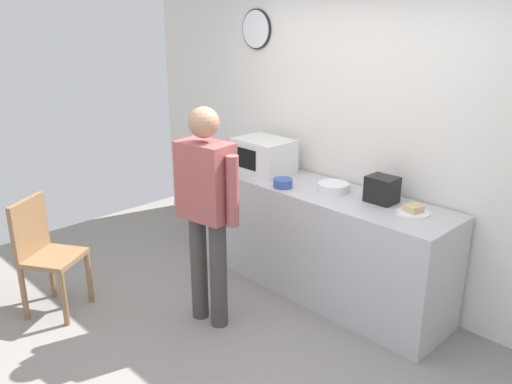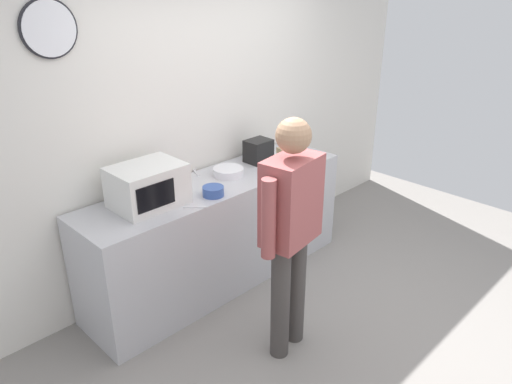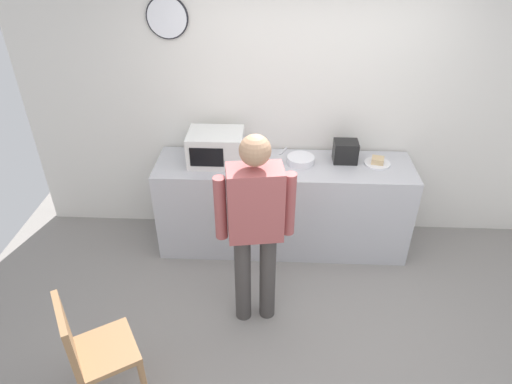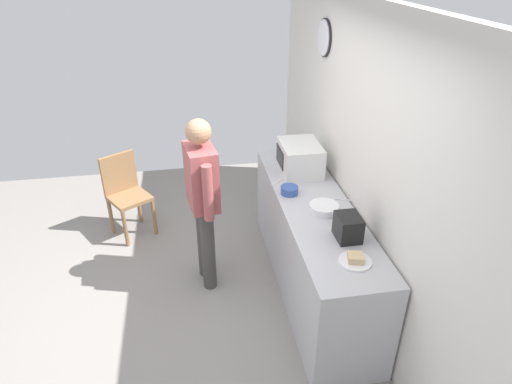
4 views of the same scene
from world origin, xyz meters
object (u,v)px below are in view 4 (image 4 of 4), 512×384
salad_bowl (289,190)px  cereal_bowl (324,208)px  sandwich_plate (355,260)px  toaster (348,227)px  microwave (300,158)px  spoon_utensil (344,200)px  wooden_chair (126,191)px  fork_utensil (277,182)px  person_standing (202,193)px

salad_bowl → cereal_bowl: salad_bowl is taller
sandwich_plate → toaster: size_ratio=1.09×
microwave → toaster: size_ratio=2.27×
sandwich_plate → cereal_bowl: bearing=-178.9°
spoon_utensil → wooden_chair: bearing=-121.0°
spoon_utensil → cereal_bowl: bearing=-56.5°
sandwich_plate → toaster: 0.31m
microwave → cereal_bowl: 0.79m
toaster → spoon_utensil: 0.60m
cereal_bowl → spoon_utensil: size_ratio=1.49×
fork_utensil → wooden_chair: wooden_chair is taller
salad_bowl → wooden_chair: (-1.05, -1.62, -0.44)m
fork_utensil → spoon_utensil: 0.67m
cereal_bowl → wooden_chair: size_ratio=0.27×
toaster → fork_utensil: (-0.99, -0.35, -0.10)m
microwave → wooden_chair: microwave is taller
fork_utensil → person_standing: size_ratio=0.10×
cereal_bowl → salad_bowl: bearing=-147.9°
sandwich_plate → salad_bowl: (-1.06, -0.23, 0.02)m
toaster → fork_utensil: 1.06m
person_standing → fork_utensil: bearing=105.8°
salad_bowl → cereal_bowl: size_ratio=0.64×
microwave → toaster: (1.20, 0.07, -0.05)m
sandwich_plate → fork_utensil: 1.33m
cereal_bowl → spoon_utensil: 0.28m
sandwich_plate → salad_bowl: salad_bowl is taller
toaster → salad_bowl: bearing=-159.9°
microwave → cereal_bowl: bearing=1.1°
sandwich_plate → spoon_utensil: 0.89m
sandwich_plate → spoon_utensil: sandwich_plate is taller
sandwich_plate → toaster: (-0.30, 0.05, 0.08)m
salad_bowl → fork_utensil: salad_bowl is taller
toaster → sandwich_plate: bearing=-8.8°
toaster → wooden_chair: bearing=-133.7°
spoon_utensil → fork_utensil: bearing=-129.2°
person_standing → wooden_chair: 1.40m
cereal_bowl → toaster: size_ratio=1.15×
microwave → fork_utensil: microwave is taller
salad_bowl → toaster: size_ratio=0.74×
person_standing → wooden_chair: bearing=-141.3°
salad_bowl → wooden_chair: bearing=-123.0°
microwave → spoon_utensil: bearing=21.7°
fork_utensil → person_standing: person_standing is taller
fork_utensil → sandwich_plate: bearing=13.1°
fork_utensil → wooden_chair: size_ratio=0.18×
cereal_bowl → spoon_utensil: cereal_bowl is taller
sandwich_plate → fork_utensil: size_ratio=1.41×
cereal_bowl → toaster: bearing=8.2°
microwave → wooden_chair: 2.00m
salad_bowl → wooden_chair: salad_bowl is taller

